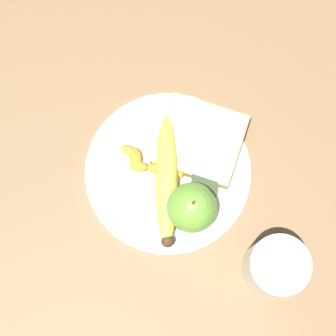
# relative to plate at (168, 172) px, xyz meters

# --- Properties ---
(ground_plane) EXTENTS (3.00, 3.00, 0.00)m
(ground_plane) POSITION_rel_plate_xyz_m (0.00, 0.00, -0.01)
(ground_plane) COLOR olive
(plate) EXTENTS (0.25, 0.25, 0.01)m
(plate) POSITION_rel_plate_xyz_m (0.00, 0.00, 0.00)
(plate) COLOR silver
(plate) RESTS_ON ground_plane
(juice_glass) EXTENTS (0.08, 0.08, 0.09)m
(juice_glass) POSITION_rel_plate_xyz_m (-0.16, 0.12, 0.04)
(juice_glass) COLOR silver
(juice_glass) RESTS_ON ground_plane
(apple) EXTENTS (0.07, 0.07, 0.08)m
(apple) POSITION_rel_plate_xyz_m (-0.04, 0.06, 0.04)
(apple) COLOR #72B23D
(apple) RESTS_ON plate
(banana) EXTENTS (0.06, 0.19, 0.03)m
(banana) POSITION_rel_plate_xyz_m (-0.00, 0.02, 0.02)
(banana) COLOR #E0CC4C
(banana) RESTS_ON plate
(bread_slice) EXTENTS (0.14, 0.13, 0.02)m
(bread_slice) POSITION_rel_plate_xyz_m (-0.04, -0.05, 0.02)
(bread_slice) COLOR tan
(bread_slice) RESTS_ON plate
(fork) EXTENTS (0.15, 0.11, 0.00)m
(fork) POSITION_rel_plate_xyz_m (0.00, -0.01, 0.01)
(fork) COLOR silver
(fork) RESTS_ON plate
(jam_packet) EXTENTS (0.04, 0.03, 0.02)m
(jam_packet) POSITION_rel_plate_xyz_m (-0.05, 0.02, 0.01)
(jam_packet) COLOR white
(jam_packet) RESTS_ON plate
(orange_segment_0) EXTENTS (0.02, 0.03, 0.02)m
(orange_segment_0) POSITION_rel_plate_xyz_m (0.05, -0.01, 0.01)
(orange_segment_0) COLOR #F9A32D
(orange_segment_0) RESTS_ON plate
(orange_segment_1) EXTENTS (0.03, 0.03, 0.02)m
(orange_segment_1) POSITION_rel_plate_xyz_m (0.01, -0.02, 0.01)
(orange_segment_1) COLOR #F9A32D
(orange_segment_1) RESTS_ON plate
(orange_segment_2) EXTENTS (0.04, 0.04, 0.02)m
(orange_segment_2) POSITION_rel_plate_xyz_m (-0.01, -0.01, 0.01)
(orange_segment_2) COLOR #F9A32D
(orange_segment_2) RESTS_ON plate
(orange_segment_3) EXTENTS (0.03, 0.03, 0.02)m
(orange_segment_3) POSITION_rel_plate_xyz_m (0.06, -0.02, 0.01)
(orange_segment_3) COLOR #F9A32D
(orange_segment_3) RESTS_ON plate
(orange_segment_4) EXTENTS (0.04, 0.03, 0.02)m
(orange_segment_4) POSITION_rel_plate_xyz_m (-0.01, -0.00, 0.01)
(orange_segment_4) COLOR #F9A32D
(orange_segment_4) RESTS_ON plate
(orange_segment_5) EXTENTS (0.03, 0.02, 0.01)m
(orange_segment_5) POSITION_rel_plate_xyz_m (0.02, 0.00, 0.01)
(orange_segment_5) COLOR #F9A32D
(orange_segment_5) RESTS_ON plate
(orange_segment_6) EXTENTS (0.03, 0.03, 0.02)m
(orange_segment_6) POSITION_rel_plate_xyz_m (-0.00, -0.04, 0.01)
(orange_segment_6) COLOR #F9A32D
(orange_segment_6) RESTS_ON plate
(orange_segment_7) EXTENTS (0.03, 0.02, 0.01)m
(orange_segment_7) POSITION_rel_plate_xyz_m (0.04, 0.00, 0.01)
(orange_segment_7) COLOR #F9A32D
(orange_segment_7) RESTS_ON plate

